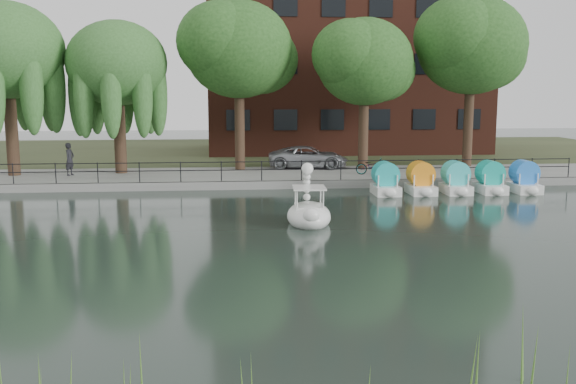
{
  "coord_description": "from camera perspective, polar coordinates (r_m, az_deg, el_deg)",
  "views": [
    {
      "loc": [
        -1.5,
        -18.44,
        4.93
      ],
      "look_at": [
        0.5,
        4.0,
        1.3
      ],
      "focal_mm": 40.0,
      "sensor_mm": 36.0,
      "label": 1
    }
  ],
  "objects": [
    {
      "name": "ground_plane",
      "position": [
        19.15,
        -0.43,
        -5.77
      ],
      "size": [
        120.0,
        120.0,
        0.0
      ],
      "primitive_type": "plane",
      "color": "#2F3D36"
    },
    {
      "name": "promenade",
      "position": [
        34.8,
        -2.57,
        1.33
      ],
      "size": [
        40.0,
        6.0,
        0.4
      ],
      "primitive_type": "cube",
      "color": "gray",
      "rests_on": "ground_plane"
    },
    {
      "name": "kerb",
      "position": [
        31.88,
        -2.34,
        0.61
      ],
      "size": [
        40.0,
        0.25,
        0.4
      ],
      "primitive_type": "cube",
      "color": "gray",
      "rests_on": "ground_plane"
    },
    {
      "name": "land_strip",
      "position": [
        48.7,
        -3.3,
        3.54
      ],
      "size": [
        60.0,
        22.0,
        0.36
      ],
      "primitive_type": "cube",
      "color": "#47512D",
      "rests_on": "ground_plane"
    },
    {
      "name": "railing",
      "position": [
        31.95,
        -2.37,
        2.34
      ],
      "size": [
        32.0,
        0.05,
        1.0
      ],
      "color": "black",
      "rests_on": "promenade"
    },
    {
      "name": "apartment_building",
      "position": [
        49.35,
        5.01,
        14.27
      ],
      "size": [
        20.0,
        10.07,
        18.0
      ],
      "color": "#4C1E16",
      "rests_on": "land_strip"
    },
    {
      "name": "willow_left",
      "position": [
        36.84,
        -23.77,
        11.41
      ],
      "size": [
        5.88,
        5.88,
        9.01
      ],
      "color": "#473323",
      "rests_on": "promenade"
    },
    {
      "name": "willow_mid",
      "position": [
        35.97,
        -14.97,
        10.95
      ],
      "size": [
        5.32,
        5.32,
        8.15
      ],
      "color": "#473323",
      "rests_on": "promenade"
    },
    {
      "name": "broadleaf_center",
      "position": [
        36.51,
        -4.4,
        12.47
      ],
      "size": [
        6.0,
        6.0,
        9.25
      ],
      "color": "#473323",
      "rests_on": "promenade"
    },
    {
      "name": "broadleaf_right",
      "position": [
        36.75,
        6.83,
        11.36
      ],
      "size": [
        5.4,
        5.4,
        8.32
      ],
      "color": "#473323",
      "rests_on": "promenade"
    },
    {
      "name": "broadleaf_far",
      "position": [
        39.58,
        16.02,
        12.38
      ],
      "size": [
        6.3,
        6.3,
        9.71
      ],
      "color": "#473323",
      "rests_on": "promenade"
    },
    {
      "name": "minivan",
      "position": [
        37.09,
        1.81,
        3.26
      ],
      "size": [
        2.93,
        5.46,
        1.46
      ],
      "primitive_type": "imported",
      "rotation": [
        0.0,
        0.0,
        1.47
      ],
      "color": "gray",
      "rests_on": "promenade"
    },
    {
      "name": "bicycle",
      "position": [
        34.49,
        7.48,
        2.36
      ],
      "size": [
        1.07,
        1.82,
        1.0
      ],
      "primitive_type": "imported",
      "rotation": [
        0.0,
        0.0,
        1.28
      ],
      "color": "gray",
      "rests_on": "promenade"
    },
    {
      "name": "pedestrian",
      "position": [
        35.77,
        -18.84,
        2.98
      ],
      "size": [
        0.7,
        0.84,
        1.98
      ],
      "primitive_type": "imported",
      "rotation": [
        0.0,
        0.0,
        1.21
      ],
      "color": "black",
      "rests_on": "promenade"
    },
    {
      "name": "swan_boat",
      "position": [
        23.71,
        1.86,
        -1.68
      ],
      "size": [
        1.73,
        2.7,
        2.17
      ],
      "rotation": [
        0.0,
        0.0,
        -0.05
      ],
      "color": "white",
      "rests_on": "ground_plane"
    },
    {
      "name": "pedal_boat_row",
      "position": [
        31.55,
        14.67,
        0.98
      ],
      "size": [
        7.95,
        1.7,
        1.4
      ],
      "color": "white",
      "rests_on": "ground_plane"
    },
    {
      "name": "reed_bank",
      "position": [
        10.53,
        15.37,
        -15.46
      ],
      "size": [
        24.0,
        2.4,
        1.2
      ],
      "color": "#669938",
      "rests_on": "ground_plane"
    }
  ]
}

